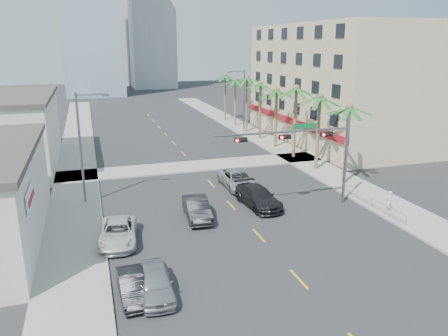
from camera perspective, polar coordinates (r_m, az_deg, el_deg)
name	(u,v)px	position (r m, az deg, el deg)	size (l,w,h in m)	color
ground	(284,263)	(26.82, 7.80, -12.14)	(260.00, 260.00, 0.00)	#262628
sidewalk_right	(306,162)	(48.61, 10.72, 0.77)	(4.00, 120.00, 0.15)	gray
sidewalk_left	(76,182)	(43.18, -18.74, -1.74)	(4.00, 120.00, 0.15)	gray
sidewalk_cross	(196,166)	(46.25, -3.73, 0.24)	(80.00, 4.00, 0.15)	gray
building_right	(342,83)	(60.88, 15.10, 10.63)	(15.25, 28.00, 15.00)	#C4B18A
tower_far_center	(105,15)	(146.73, -15.28, 18.71)	(16.00, 16.00, 42.00)	#ADADB2
traffic_signal_mast	(311,145)	(34.26, 11.30, 2.98)	(11.12, 0.54, 7.20)	slate
palm_tree_0	(349,108)	(40.28, 16.06, 7.51)	(4.80, 4.80, 7.80)	brown
palm_tree_1	(320,98)	(44.64, 12.43, 8.97)	(4.80, 4.80, 8.16)	brown
palm_tree_2	(296,89)	(49.16, 9.45, 10.15)	(4.80, 4.80, 8.52)	brown
palm_tree_3	(277,91)	(53.90, 6.91, 9.99)	(4.80, 4.80, 7.80)	brown
palm_tree_4	(261,84)	(58.63, 4.82, 10.87)	(4.80, 4.80, 8.16)	brown
palm_tree_5	(247,78)	(63.43, 3.03, 11.60)	(4.80, 4.80, 8.52)	brown
palm_tree_6	(235,81)	(68.37, 1.48, 11.34)	(4.80, 4.80, 7.80)	brown
palm_tree_7	(225,76)	(73.27, 0.14, 11.93)	(4.80, 4.80, 8.16)	brown
streetlight_left	(83,143)	(36.10, -17.97, 3.16)	(2.55, 0.25, 9.00)	slate
streetlight_right	(243,98)	(63.49, 2.48, 9.14)	(2.55, 0.25, 9.00)	slate
guardrail	(371,201)	(36.26, 18.70, -4.08)	(0.08, 8.08, 1.00)	silver
car_parked_near	(155,282)	(23.47, -8.94, -14.53)	(1.73, 4.31, 1.47)	#B3B3B8
car_parked_mid	(133,286)	(23.54, -11.84, -14.91)	(1.33, 3.81, 1.25)	black
car_parked_far	(118,233)	(29.55, -13.67, -8.20)	(2.34, 5.08, 1.41)	silver
car_lane_left	(197,208)	(32.60, -3.57, -5.29)	(1.64, 4.70, 1.55)	black
car_lane_center	(238,179)	(39.34, 1.82, -1.49)	(2.60, 5.63, 1.57)	silver
car_lane_right	(258,197)	(34.95, 4.48, -3.80)	(2.21, 5.44, 1.58)	black
pedestrian	(389,201)	(35.61, 20.70, -4.11)	(0.61, 0.40, 1.66)	white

